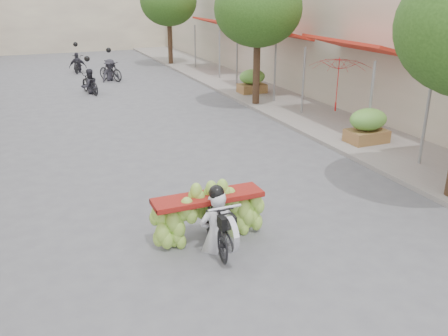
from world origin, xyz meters
TOP-DOWN VIEW (x-y plane):
  - sidewalk_right at (7.00, 15.00)m, footprint 4.00×60.00m
  - shophouse_row_right at (11.99, 14.00)m, footprint 9.77×40.00m
  - far_building at (0.00, 38.00)m, footprint 20.00×6.00m
  - street_tree_mid at (5.40, 14.00)m, footprint 3.40×3.40m
  - street_tree_far at (5.40, 26.00)m, footprint 3.40×3.40m
  - produce_crate_mid at (6.20, 8.00)m, footprint 1.20×0.88m
  - produce_crate_far at (6.20, 16.00)m, footprint 1.20×0.88m
  - banana_motorbike at (-0.35, 4.20)m, footprint 2.20×1.88m
  - market_umbrella at (6.23, 9.65)m, footprint 2.53×2.53m
  - pedestrian at (6.19, 16.15)m, footprint 0.89×0.67m
  - bg_motorbike_a at (-0.51, 19.18)m, footprint 1.01×1.79m
  - bg_motorbike_b at (0.94, 22.00)m, footprint 1.31×1.81m
  - bg_motorbike_c at (-0.30, 25.45)m, footprint 1.07×1.73m

SIDE VIEW (x-z plane):
  - sidewalk_right at x=7.00m, z-range 0.00..0.12m
  - produce_crate_mid at x=6.20m, z-range 0.13..1.29m
  - produce_crate_far at x=6.20m, z-range 0.13..1.29m
  - banana_motorbike at x=-0.35m, z-range -0.37..1.81m
  - bg_motorbike_a at x=-0.51m, z-range -0.24..1.71m
  - bg_motorbike_c at x=-0.30m, z-range -0.18..1.77m
  - bg_motorbike_b at x=0.94m, z-range -0.14..1.81m
  - pedestrian at x=6.19m, z-range 0.12..1.72m
  - market_umbrella at x=6.23m, z-range 1.60..3.41m
  - shophouse_row_right at x=11.99m, z-range 0.00..6.00m
  - far_building at x=0.00m, z-range 0.00..7.00m
  - street_tree_mid at x=5.40m, z-range 1.16..6.41m
  - street_tree_far at x=5.40m, z-range 1.16..6.41m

